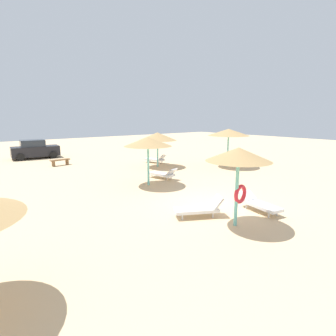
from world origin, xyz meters
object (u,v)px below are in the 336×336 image
lounger_4 (227,158)px  parasol_4 (229,132)px  lounger_0 (259,204)px  parked_car (35,150)px  lounger_5 (200,209)px  parasol_3 (148,142)px  lounger_1 (156,159)px  lounger_3 (163,174)px  bench_0 (60,161)px  parasol_0 (239,156)px  parasol_1 (157,136)px

lounger_4 → parasol_4: bearing=-140.0°
lounger_0 → parked_car: bearing=100.5°
lounger_0 → lounger_5: size_ratio=1.03×
parasol_3 → lounger_1: size_ratio=1.38×
lounger_1 → lounger_3: size_ratio=1.00×
bench_0 → parked_car: 5.26m
parasol_0 → lounger_3: bearing=72.1°
lounger_4 → parked_car: (-12.44, 12.25, 0.51)m
parasol_3 → parasol_4: bearing=6.6°
parasol_4 → lounger_3: (-6.39, -0.18, -2.32)m
lounger_3 → lounger_0: bearing=-93.4°
parasol_4 → lounger_3: size_ratio=1.58×
parasol_4 → bench_0: parasol_4 is taller
parasol_4 → lounger_1: size_ratio=1.59×
parasol_0 → parasol_1: (4.48, 10.83, -0.17)m
parasol_1 → bench_0: parasol_1 is taller
lounger_1 → lounger_5: (-5.78, -10.94, 0.00)m
lounger_3 → parasol_1: bearing=58.7°
parasol_4 → lounger_0: parasol_4 is taller
bench_0 → lounger_1: bearing=-29.6°
lounger_3 → lounger_5: (-2.78, -5.99, 0.01)m
lounger_4 → parked_car: parked_car is taller
parasol_0 → parasol_1: parasol_0 is taller
parasol_3 → parked_car: 14.98m
lounger_5 → lounger_4: bearing=35.0°
parasol_3 → parasol_4: 8.05m
parasol_0 → lounger_4: 14.04m
parasol_0 → parasol_4: bearing=40.8°
parasol_4 → bench_0: bearing=139.6°
lounger_0 → lounger_5: bearing=155.9°
parasol_1 → lounger_4: 6.62m
lounger_1 → lounger_5: 12.37m
lounger_3 → lounger_4: lounger_3 is taller
lounger_0 → lounger_5: (-2.35, 1.05, 0.01)m
parasol_1 → parasol_4: parasol_4 is taller
lounger_5 → parked_car: bearing=94.4°
lounger_3 → bench_0: bearing=112.6°
lounger_0 → lounger_4: size_ratio=1.00×
lounger_3 → parasol_3: bearing=-155.2°
parasol_4 → lounger_1: 6.29m
lounger_4 → parked_car: bearing=135.4°
parasol_3 → bench_0: parasol_3 is taller
bench_0 → lounger_4: bearing=-31.0°
parasol_1 → lounger_4: parasol_1 is taller
parked_car → lounger_4: bearing=-44.6°
parasol_0 → parked_car: 21.44m
parasol_3 → lounger_3: (1.61, 0.74, -2.14)m
parasol_1 → parked_car: parasol_1 is taller
lounger_0 → bench_0: size_ratio=1.29×
parasol_4 → lounger_5: (-9.17, -6.17, -2.31)m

